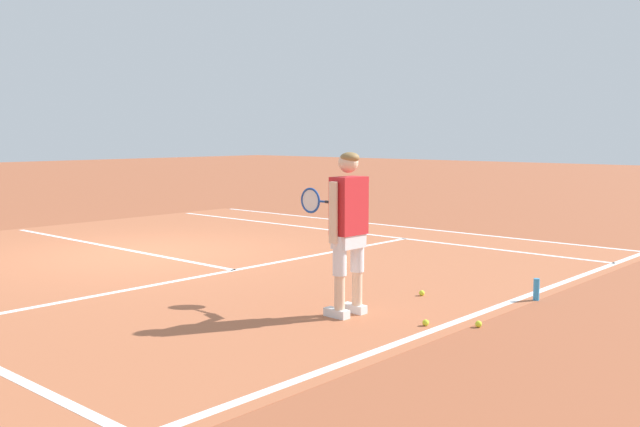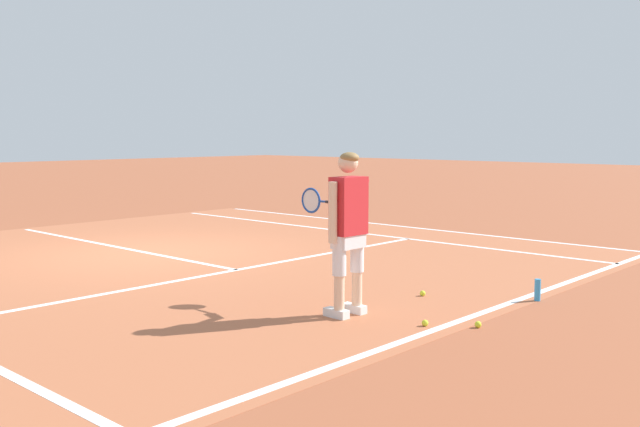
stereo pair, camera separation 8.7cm
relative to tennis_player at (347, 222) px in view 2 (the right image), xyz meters
name	(u,v)px [view 2 (the right image)]	position (x,y,z in m)	size (l,w,h in m)	color
ground_plane	(148,253)	(0.87, 4.94, -0.99)	(80.00, 80.00, 0.00)	#9E5133
court_inner_surface	(180,259)	(0.87, 4.08, -0.99)	(10.98, 10.58, 0.00)	#B2603D
line_baseline	(474,316)	(0.87, -1.01, -0.99)	(10.98, 0.10, 0.01)	white
line_service	(236,270)	(0.87, 2.77, -0.99)	(8.23, 0.10, 0.01)	white
line_centre_service	(113,246)	(0.87, 5.97, -0.99)	(0.10, 6.40, 0.01)	white
line_singles_right	(353,232)	(4.98, 4.08, -0.99)	(0.10, 10.18, 0.01)	white
line_doubles_right	(395,226)	(6.36, 4.08, -0.99)	(0.10, 10.18, 0.01)	white
tennis_player	(347,222)	(0.00, 0.00, 0.00)	(0.64, 1.11, 1.71)	white
tennis_ball_near_feet	(423,293)	(1.29, -0.08, -0.96)	(0.07, 0.07, 0.07)	#CCE02D
tennis_ball_by_baseline	(478,324)	(0.49, -1.28, -0.96)	(0.07, 0.07, 0.07)	#CCE02D
tennis_ball_mid_court	(425,323)	(0.19, -0.86, -0.96)	(0.07, 0.07, 0.07)	#CCE02D
water_bottle	(538,290)	(1.97, -1.19, -0.86)	(0.07, 0.07, 0.25)	#3393D6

